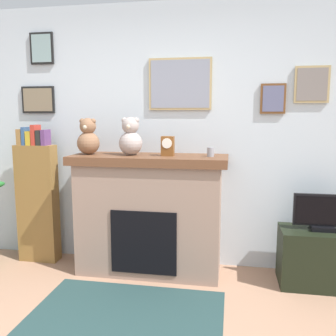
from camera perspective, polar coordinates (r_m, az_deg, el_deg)
name	(u,v)px	position (r m, az deg, el deg)	size (l,w,h in m)	color
back_wall	(159,136)	(3.67, -1.38, 5.08)	(5.20, 0.15, 2.60)	silver
fireplace	(150,213)	(3.49, -2.94, -7.21)	(1.47, 0.57, 1.14)	gray
bookshelf	(37,199)	(3.96, -20.04, -4.63)	(0.41, 0.16, 1.42)	olive
tv_stand	(320,258)	(3.56, 23.06, -13.02)	(0.71, 0.40, 0.51)	black
television	(323,214)	(3.44, 23.45, -6.67)	(0.51, 0.14, 0.33)	black
area_rug	(122,322)	(2.89, -7.36, -23.18)	(1.48, 1.19, 0.01)	#233C3C
candle_jar	(211,152)	(3.28, 6.79, 2.54)	(0.07, 0.07, 0.08)	gray
mantel_clock	(168,146)	(3.32, -0.05, 3.52)	(0.12, 0.09, 0.18)	brown
teddy_bear_cream	(88,138)	(3.54, -12.57, 4.67)	(0.22, 0.22, 0.35)	#855E43
teddy_bear_tan	(131,138)	(3.40, -5.97, 4.76)	(0.22, 0.22, 0.36)	#A79994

